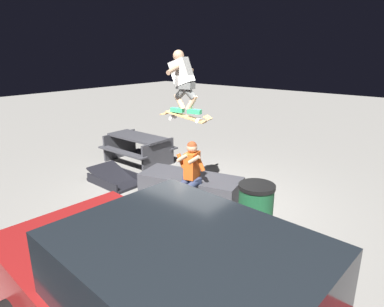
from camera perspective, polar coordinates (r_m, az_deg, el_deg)
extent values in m
plane|color=gray|center=(6.78, 0.44, -8.29)|extent=(40.00, 40.00, 0.00)
cube|color=#38383D|center=(6.89, -0.29, -5.67)|extent=(2.20, 1.28, 0.48)
cube|color=#2D3856|center=(6.41, 0.00, -4.62)|extent=(0.32, 0.20, 0.12)
cube|color=#D15119|center=(6.30, 0.00, -2.00)|extent=(0.28, 0.38, 0.50)
sphere|color=tan|center=(6.19, 0.00, 1.06)|extent=(0.20, 0.20, 0.20)
sphere|color=maroon|center=(6.18, 0.00, 1.24)|extent=(0.19, 0.19, 0.19)
cylinder|color=#D15119|center=(6.14, 1.44, -1.77)|extent=(0.20, 0.12, 0.29)
cylinder|color=tan|center=(6.05, 0.37, -1.05)|extent=(0.25, 0.13, 0.19)
cylinder|color=#D15119|center=(6.31, -1.88, -1.26)|extent=(0.20, 0.12, 0.29)
cylinder|color=tan|center=(6.16, -1.65, -0.74)|extent=(0.25, 0.13, 0.19)
cylinder|color=#2D3856|center=(6.21, -0.05, -5.54)|extent=(0.23, 0.42, 0.14)
cylinder|color=#2D3856|center=(6.15, -0.86, -8.42)|extent=(0.11, 0.11, 0.44)
cube|color=black|center=(6.21, -1.06, -10.42)|extent=(0.16, 0.28, 0.08)
cylinder|color=#2D3856|center=(6.28, -1.53, -5.27)|extent=(0.23, 0.42, 0.14)
cylinder|color=#2D3856|center=(6.23, -2.36, -8.10)|extent=(0.11, 0.11, 0.44)
cube|color=black|center=(6.28, -2.55, -10.08)|extent=(0.16, 0.28, 0.08)
cube|color=#AD8451|center=(6.22, -1.08, 6.34)|extent=(0.81, 0.36, 0.17)
cube|color=#AD8451|center=(6.45, -4.62, 6.84)|extent=(0.16, 0.22, 0.04)
cube|color=#AD8451|center=(6.02, 2.70, 6.15)|extent=(0.15, 0.22, 0.08)
cube|color=#99999E|center=(6.37, -3.31, 6.33)|extent=(0.10, 0.17, 0.04)
cylinder|color=white|center=(6.29, -3.72, 5.97)|extent=(0.06, 0.04, 0.05)
cylinder|color=white|center=(6.45, -2.89, 6.25)|extent=(0.06, 0.04, 0.05)
cube|color=#99999E|center=(6.10, 1.24, 5.88)|extent=(0.10, 0.17, 0.04)
cylinder|color=white|center=(6.03, 0.86, 5.50)|extent=(0.06, 0.04, 0.05)
cylinder|color=white|center=(6.19, 1.61, 5.80)|extent=(0.06, 0.04, 0.05)
cube|color=#2D9E66|center=(6.29, -2.54, 7.46)|extent=(0.28, 0.15, 0.08)
cube|color=#2D9E66|center=(6.12, 0.40, 7.21)|extent=(0.28, 0.15, 0.08)
cylinder|color=tan|center=(6.24, -2.12, 8.87)|extent=(0.25, 0.15, 0.31)
cylinder|color=#4E504E|center=(6.18, -1.55, 10.67)|extent=(0.35, 0.20, 0.33)
cylinder|color=tan|center=(6.12, -0.05, 8.72)|extent=(0.25, 0.15, 0.31)
cylinder|color=#4E504E|center=(6.13, -0.66, 10.62)|extent=(0.35, 0.20, 0.33)
cube|color=#4E504E|center=(6.14, -1.11, 11.57)|extent=(0.33, 0.26, 0.12)
cube|color=silver|center=(6.16, -1.80, 13.82)|extent=(0.49, 0.31, 0.52)
sphere|color=tan|center=(6.18, -2.33, 16.42)|extent=(0.20, 0.20, 0.20)
cylinder|color=tan|center=(5.98, -3.04, 14.28)|extent=(0.17, 0.45, 0.19)
cylinder|color=tan|center=(6.36, -0.96, 14.47)|extent=(0.17, 0.45, 0.19)
cube|color=black|center=(7.92, -12.97, -4.67)|extent=(1.26, 0.77, 0.06)
cube|color=black|center=(7.89, -13.01, -4.10)|extent=(1.21, 0.77, 0.43)
cube|color=black|center=(7.69, -15.18, -4.91)|extent=(1.12, 0.07, 0.21)
cube|color=black|center=(8.10, -10.95, -3.47)|extent=(1.12, 0.07, 0.21)
cube|color=#38383D|center=(9.01, -9.32, 2.84)|extent=(1.70, 0.71, 0.06)
cube|color=#38383D|center=(8.75, -11.93, 0.23)|extent=(1.70, 0.25, 0.04)
cube|color=#38383D|center=(9.44, -6.73, 1.72)|extent=(1.70, 0.25, 0.04)
cube|color=#38383D|center=(9.68, -12.23, 1.47)|extent=(0.07, 1.10, 0.72)
cube|color=#38383D|center=(8.56, -5.81, -0.29)|extent=(0.07, 1.10, 0.72)
cylinder|color=#19512D|center=(5.35, 10.76, -10.46)|extent=(0.53, 0.53, 0.93)
cylinder|color=black|center=(5.14, 11.06, -5.57)|extent=(0.56, 0.56, 0.06)
cube|color=black|center=(2.73, -0.81, -19.61)|extent=(2.10, 1.69, 0.56)
cylinder|color=black|center=(4.71, -7.45, -16.76)|extent=(0.61, 0.26, 0.60)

